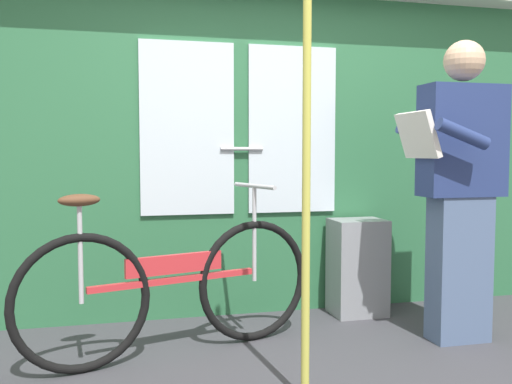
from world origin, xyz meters
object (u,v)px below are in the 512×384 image
passenger_reading_newspaper (460,184)px  handrail_pole (306,157)px  bicycle_near_door (173,287)px  trash_bin_by_wall (357,267)px

passenger_reading_newspaper → handrail_pole: 1.24m
passenger_reading_newspaper → handrail_pole: handrail_pole is taller
bicycle_near_door → trash_bin_by_wall: 1.35m
trash_bin_by_wall → handrail_pole: (-0.76, -1.17, 0.74)m
passenger_reading_newspaper → trash_bin_by_wall: size_ratio=2.68×
bicycle_near_door → trash_bin_by_wall: bearing=4.8°
bicycle_near_door → passenger_reading_newspaper: 1.69m
passenger_reading_newspaper → trash_bin_by_wall: bearing=-61.8°
passenger_reading_newspaper → handrail_pole: (-1.10, -0.55, 0.16)m
bicycle_near_door → passenger_reading_newspaper: bearing=-21.2°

